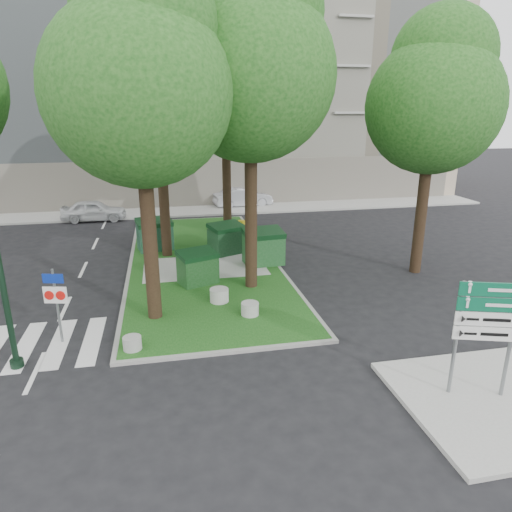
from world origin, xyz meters
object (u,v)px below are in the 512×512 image
object	(u,v)px
tree_median_near_right	(253,58)
litter_bin	(241,226)
traffic_sign_pole	(56,296)
tree_median_far	(226,67)
tree_median_mid	(160,95)
dumpster_a	(155,235)
dumpster_d	(263,247)
directional_sign	(486,321)
tree_median_near_left	(141,74)
car_silver	(243,197)
car_white	(94,210)
tree_street_right	(436,93)
dumpster_c	(227,239)
bollard_mid	(219,295)
dumpster_b	(198,267)
bollard_left	(132,343)
bollard_right	(250,309)

from	to	relation	value
tree_median_near_right	litter_bin	world-z (taller)	tree_median_near_right
litter_bin	traffic_sign_pole	xyz separation A→B (m)	(-7.11, -10.68, 0.98)
tree_median_far	traffic_sign_pole	bearing A→B (deg)	-121.42
tree_median_mid	dumpster_a	bearing A→B (deg)	122.72
dumpster_d	directional_sign	xyz separation A→B (m)	(2.77, -10.13, 1.09)
tree_median_near_left	car_silver	world-z (taller)	tree_median_near_left
tree_median_mid	car_white	bearing A→B (deg)	117.59
litter_bin	directional_sign	xyz separation A→B (m)	(2.79, -15.44, 1.50)
tree_street_right	dumpster_c	xyz separation A→B (m)	(-7.40, 3.66, -6.19)
directional_sign	tree_median_near_right	bearing A→B (deg)	132.79
tree_street_right	dumpster_a	bearing A→B (deg)	155.02
bollard_mid	traffic_sign_pole	xyz separation A→B (m)	(-4.78, -1.72, 1.08)
dumpster_b	car_white	bearing A→B (deg)	92.77
tree_median_mid	bollard_mid	distance (m)	8.94
bollard_left	car_silver	distance (m)	20.07
tree_median_mid	litter_bin	size ratio (longest dim) A/B	15.32
tree_median_near_right	dumpster_a	world-z (taller)	tree_median_near_right
dumpster_a	bollard_mid	xyz separation A→B (m)	(2.16, -6.73, -0.48)
tree_median_near_right	tree_median_near_left	bearing A→B (deg)	-150.26
tree_median_far	tree_median_mid	bearing A→B (deg)	-136.85
dumpster_a	bollard_left	world-z (taller)	dumpster_a
car_white	litter_bin	bearing A→B (deg)	-119.43
tree_median_near_right	dumpster_c	distance (m)	8.32
bollard_mid	traffic_sign_pole	distance (m)	5.19
tree_median_near_left	directional_sign	bearing A→B (deg)	-38.76
bollard_right	directional_sign	world-z (taller)	directional_sign
dumpster_c	car_white	distance (m)	10.87
bollard_left	car_white	size ratio (longest dim) A/B	0.14
tree_median_far	litter_bin	distance (m)	7.91
tree_median_mid	dumpster_d	distance (m)	7.57
dumpster_a	litter_bin	xyz separation A→B (m)	(4.49, 2.23, -0.39)
dumpster_b	dumpster_c	xyz separation A→B (m)	(1.60, 3.54, 0.05)
tree_median_far	traffic_sign_pole	world-z (taller)	tree_median_far
car_silver	tree_median_mid	bearing A→B (deg)	145.67
bollard_left	bollard_mid	size ratio (longest dim) A/B	0.79
litter_bin	bollard_mid	bearing A→B (deg)	-104.59
tree_median_near_right	tree_street_right	bearing A→B (deg)	4.09
bollard_right	bollard_mid	xyz separation A→B (m)	(-0.83, 1.25, 0.03)
tree_median_near_left	tree_median_far	bearing A→B (deg)	68.72
dumpster_c	bollard_right	bearing A→B (deg)	-115.33
tree_median_far	car_silver	size ratio (longest dim) A/B	2.98
dumpster_a	dumpster_d	xyz separation A→B (m)	(4.52, -3.07, 0.02)
tree_street_right	bollard_mid	size ratio (longest dim) A/B	15.68
tree_street_right	car_white	distance (m)	19.74
tree_median_far	car_white	size ratio (longest dim) A/B	3.20
bollard_left	car_silver	xyz separation A→B (m)	(6.44, 19.00, 0.36)
tree_street_right	car_white	size ratio (longest dim) A/B	2.70
directional_sign	car_silver	distance (m)	22.79
dumpster_b	bollard_mid	world-z (taller)	dumpster_b
tree_median_far	tree_street_right	xyz separation A→B (m)	(6.80, -7.00, -1.34)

